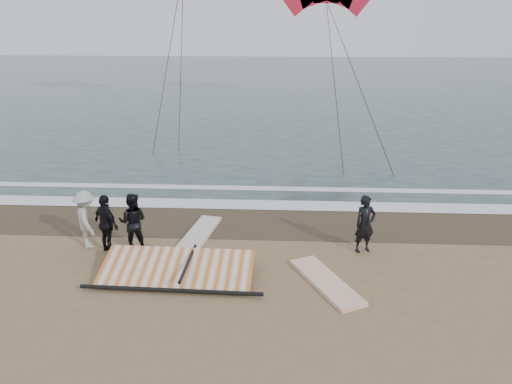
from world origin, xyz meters
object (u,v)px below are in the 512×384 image
board_cream (199,234)px  sail_rig (176,269)px  board_white (326,282)px  man_main (365,224)px

board_cream → sail_rig: 2.46m
sail_rig → board_white: bearing=-3.4°
man_main → sail_rig: man_main is taller
man_main → board_cream: 5.03m
board_white → sail_rig: sail_rig is taller
man_main → sail_rig: 5.43m
sail_rig → man_main: bearing=17.7°
board_white → sail_rig: size_ratio=0.57×
man_main → sail_rig: (-5.14, -1.64, -0.66)m
man_main → sail_rig: bearing=177.4°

